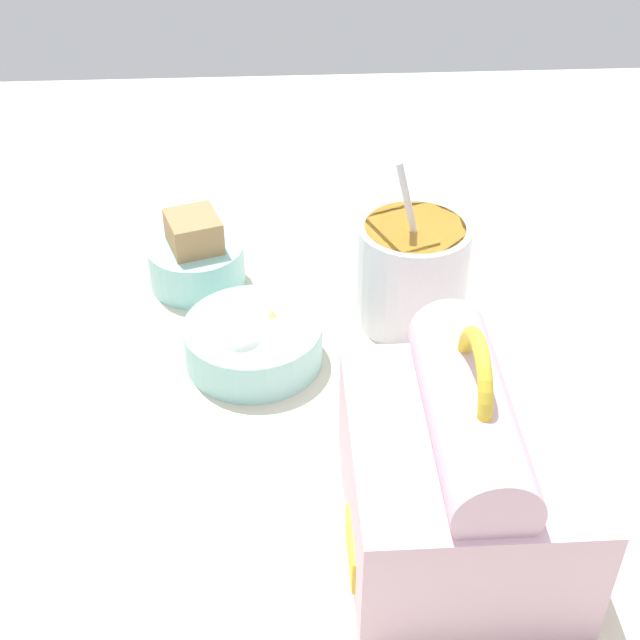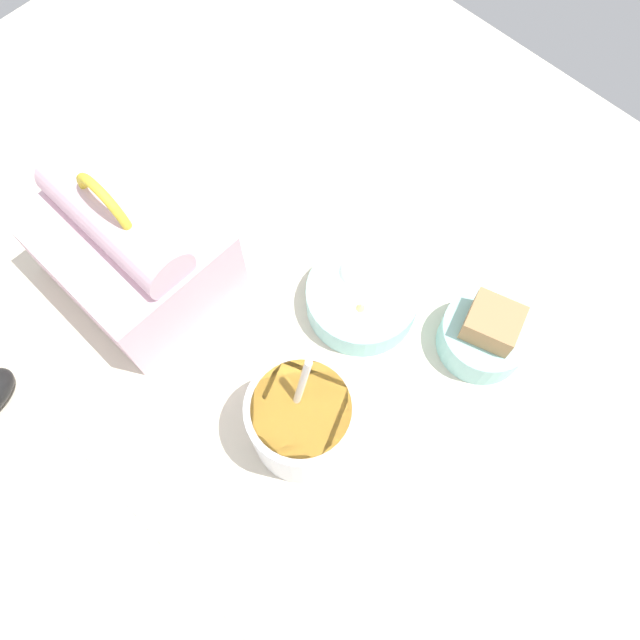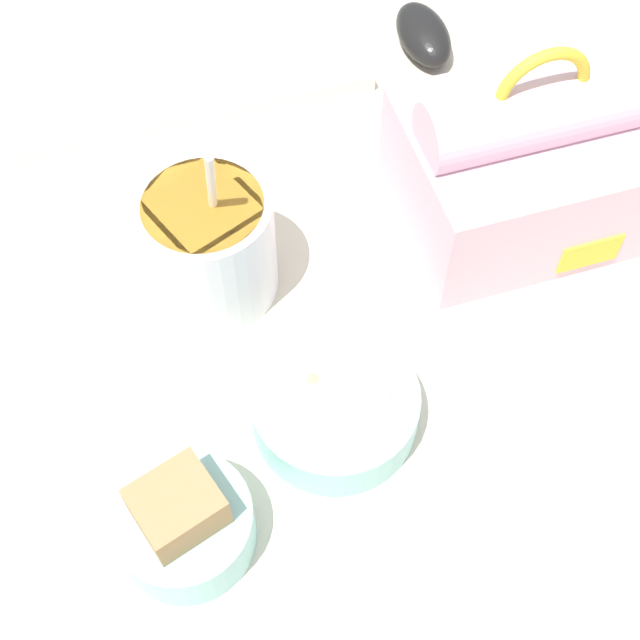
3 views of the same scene
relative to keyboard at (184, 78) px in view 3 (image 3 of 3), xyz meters
The scene contains 7 objects.
desk_surface 32.27cm from the keyboard, 84.43° to the right, with size 140.00×110.00×2.00cm.
keyboard is the anchor object (origin of this frame).
lunch_bag 35.61cm from the keyboard, 45.30° to the right, with size 19.81×16.57×18.99cm.
soup_cup 25.28cm from the keyboard, 96.36° to the right, with size 10.97×10.97×17.87cm.
bento_bowl_sandwich 47.41cm from the keyboard, 102.20° to the right, with size 10.05×10.05×8.15cm.
bento_bowl_snacks 40.45cm from the keyboard, 85.02° to the right, with size 13.01×13.01×5.61cm.
computer_mouse 25.08cm from the keyboard, ahead, with size 4.99×9.37×3.90cm.
Camera 3 is at (-10.27, -37.60, 65.81)cm, focal length 50.00 mm.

